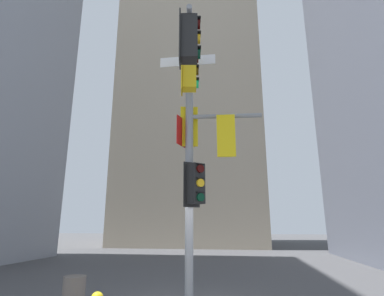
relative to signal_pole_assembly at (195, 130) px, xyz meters
name	(u,v)px	position (x,y,z in m)	size (l,w,h in m)	color
building_mid_block	(195,27)	(-3.73, 26.81, 22.62)	(14.72, 14.72, 54.10)	tan
signal_pole_assembly	(195,130)	(0.00, 0.00, 0.00)	(2.70, 3.04, 7.44)	gray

